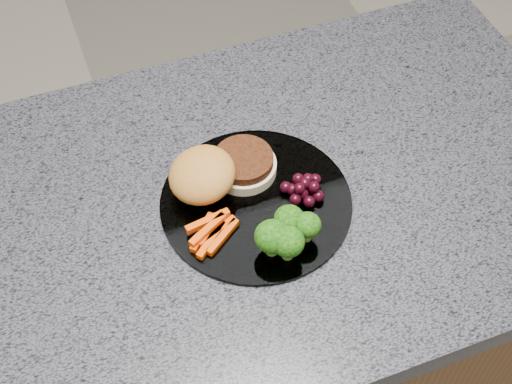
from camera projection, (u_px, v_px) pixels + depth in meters
island_cabinet at (206, 363)px, 1.33m from camera, size 1.20×0.60×0.86m
countertop at (187, 224)px, 0.97m from camera, size 1.20×0.60×0.04m
plate at (256, 202)px, 0.96m from camera, size 0.26×0.26×0.01m
burger at (217, 173)px, 0.96m from camera, size 0.17×0.12×0.05m
carrot_sticks at (211, 231)px, 0.92m from camera, size 0.07×0.07×0.02m
broccoli at (286, 233)px, 0.89m from camera, size 0.09×0.07×0.05m
grape_bunch at (304, 188)px, 0.96m from camera, size 0.06×0.05×0.03m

